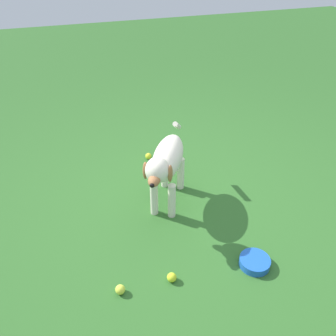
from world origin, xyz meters
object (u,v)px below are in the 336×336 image
object	(u,v)px
water_bowl	(255,262)
tennis_ball_0	(172,277)
dog	(166,162)
tennis_ball_1	(120,290)
tennis_ball_2	(148,156)

from	to	relation	value
water_bowl	tennis_ball_0	bearing A→B (deg)	175.43
dog	tennis_ball_1	world-z (taller)	dog
tennis_ball_0	tennis_ball_1	world-z (taller)	same
water_bowl	tennis_ball_1	bearing A→B (deg)	176.58
tennis_ball_1	dog	bearing A→B (deg)	54.06
tennis_ball_0	tennis_ball_1	bearing A→B (deg)	178.56
dog	tennis_ball_2	world-z (taller)	dog
tennis_ball_1	tennis_ball_2	distance (m)	1.61
dog	tennis_ball_1	distance (m)	1.03
tennis_ball_2	water_bowl	world-z (taller)	tennis_ball_2
tennis_ball_1	tennis_ball_2	world-z (taller)	same
tennis_ball_0	tennis_ball_1	size ratio (longest dim) A/B	1.00
tennis_ball_1	tennis_ball_2	size ratio (longest dim) A/B	1.00
tennis_ball_2	water_bowl	size ratio (longest dim) A/B	0.30
tennis_ball_2	tennis_ball_1	bearing A→B (deg)	-111.36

